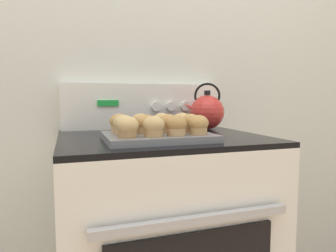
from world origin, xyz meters
TOP-DOWN VIEW (x-y plane):
  - wall_back at (0.00, 0.66)m, footprint 8.00×0.05m
  - stove_range at (0.00, 0.33)m, footprint 0.73×0.65m
  - control_panel at (0.00, 0.61)m, footprint 0.71×0.07m
  - muffin_pan at (-0.05, 0.21)m, footprint 0.35×0.27m
  - muffin_r0_c0 at (-0.16, 0.14)m, footprint 0.07×0.07m
  - muffin_r0_c1 at (-0.08, 0.13)m, footprint 0.07×0.07m
  - muffin_r0_c2 at (-0.01, 0.14)m, footprint 0.07×0.07m
  - muffin_r0_c3 at (0.07, 0.14)m, footprint 0.07×0.07m
  - muffin_r1_c0 at (-0.16, 0.21)m, footprint 0.07×0.07m
  - muffin_r1_c1 at (-0.08, 0.22)m, footprint 0.07×0.07m
  - muffin_r1_c2 at (-0.01, 0.22)m, footprint 0.07×0.07m
  - muffin_r1_c3 at (0.07, 0.22)m, footprint 0.07×0.07m
  - muffin_r2_c0 at (-0.16, 0.29)m, footprint 0.07×0.07m
  - muffin_r2_c1 at (-0.09, 0.29)m, footprint 0.07×0.07m
  - muffin_r2_c2 at (-0.01, 0.29)m, footprint 0.07×0.07m
  - muffin_r2_c3 at (0.07, 0.29)m, footprint 0.07×0.07m
  - tea_kettle at (0.26, 0.47)m, footprint 0.18×0.15m

SIDE VIEW (x-z plane):
  - stove_range at x=0.00m, z-range 0.00..0.91m
  - muffin_pan at x=-0.05m, z-range 0.91..0.93m
  - muffin_r0_c0 at x=-0.16m, z-range 0.93..0.99m
  - muffin_r0_c1 at x=-0.08m, z-range 0.93..0.99m
  - muffin_r0_c2 at x=-0.01m, z-range 0.93..0.99m
  - muffin_r0_c3 at x=0.07m, z-range 0.93..0.99m
  - muffin_r1_c0 at x=-0.16m, z-range 0.93..0.99m
  - muffin_r1_c1 at x=-0.08m, z-range 0.93..0.99m
  - muffin_r1_c2 at x=-0.01m, z-range 0.93..0.99m
  - muffin_r1_c3 at x=0.07m, z-range 0.93..0.99m
  - muffin_r2_c0 at x=-0.16m, z-range 0.93..0.99m
  - muffin_r2_c1 at x=-0.09m, z-range 0.93..0.99m
  - muffin_r2_c2 at x=-0.01m, z-range 0.93..0.99m
  - muffin_r2_c3 at x=0.07m, z-range 0.93..0.99m
  - tea_kettle at x=0.26m, z-range 0.88..1.09m
  - control_panel at x=0.00m, z-range 0.91..1.11m
  - wall_back at x=0.00m, z-range 0.00..2.40m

